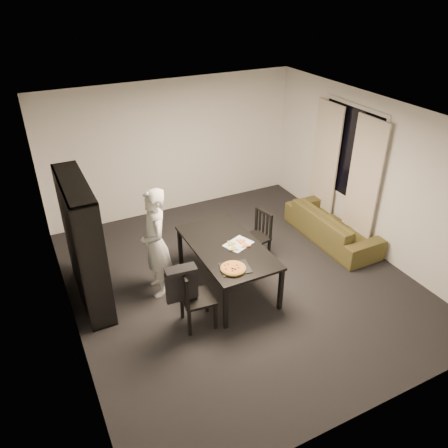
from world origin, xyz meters
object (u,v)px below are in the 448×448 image
dining_table (227,249)px  chair_left (191,295)px  bookshelf (84,244)px  sofa (332,225)px  baking_tray (235,268)px  person (155,243)px  pepperoni_pizza (233,268)px  chair_right (259,233)px

dining_table → chair_left: (-0.82, -0.57, -0.14)m
bookshelf → sofa: size_ratio=0.98×
dining_table → chair_left: bearing=-145.1°
baking_tray → person: bearing=132.2°
dining_table → chair_left: chair_left is taller
pepperoni_pizza → sofa: 2.72m
baking_tray → sofa: baking_tray is taller
chair_left → baking_tray: 0.70m
chair_right → pepperoni_pizza: 1.46m
bookshelf → chair_left: size_ratio=2.07×
pepperoni_pizza → dining_table: bearing=71.2°
dining_table → chair_left: 1.01m
bookshelf → chair_right: (2.74, -0.18, -0.46)m
chair_left → chair_right: size_ratio=1.06×
baking_tray → pepperoni_pizza: bearing=-152.9°
person → pepperoni_pizza: bearing=46.2°
bookshelf → dining_table: (1.92, -0.63, -0.29)m
bookshelf → pepperoni_pizza: size_ratio=5.43×
chair_left → baking_tray: size_ratio=2.29×
bookshelf → chair_left: (1.10, -1.20, -0.43)m
baking_tray → pepperoni_pizza: pepperoni_pizza is taller
sofa → pepperoni_pizza: bearing=110.5°
bookshelf → baking_tray: bearing=-33.9°
person → baking_tray: 1.23m
bookshelf → baking_tray: (1.77, -1.19, -0.22)m
dining_table → chair_right: (0.82, 0.45, -0.17)m
bookshelf → dining_table: 2.05m
dining_table → person: bearing=160.2°
bookshelf → pepperoni_pizza: bookshelf is taller
chair_left → bookshelf: bearing=48.2°
dining_table → sofa: dining_table is taller
bookshelf → chair_right: bookshelf is taller
baking_tray → sofa: bearing=20.3°
chair_left → person: person is taller
pepperoni_pizza → chair_left: bearing=179.9°
chair_left → sofa: size_ratio=0.47×
baking_tray → pepperoni_pizza: 0.05m
bookshelf → sofa: bearing=-3.6°
dining_table → baking_tray: bearing=-105.9°
bookshelf → pepperoni_pizza: 2.12m
bookshelf → chair_left: 1.69m
chair_right → sofa: (1.49, -0.08, -0.21)m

